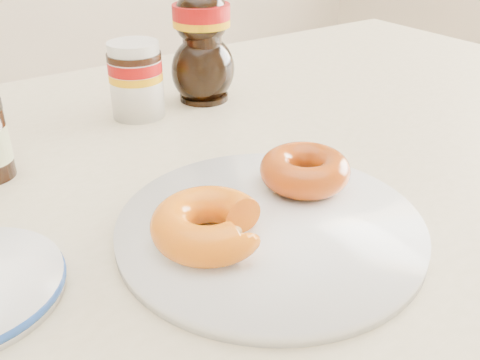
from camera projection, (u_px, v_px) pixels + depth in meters
dining_table at (245, 213)px, 0.69m from camera, size 1.40×0.90×0.75m
plate at (270, 227)px, 0.50m from camera, size 0.29×0.29×0.01m
donut_bitten at (209, 224)px, 0.46m from camera, size 0.11×0.11×0.04m
donut_whole at (305, 170)px, 0.55m from camera, size 0.12×0.12×0.03m
nutella_jar at (136, 77)px, 0.74m from camera, size 0.07×0.07×0.10m
syrup_bottle at (202, 36)px, 0.78m from camera, size 0.12×0.11×0.19m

